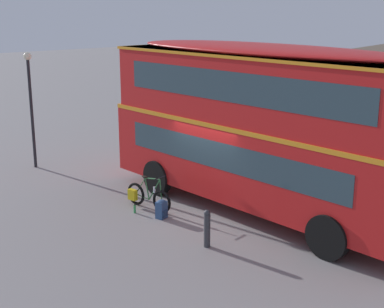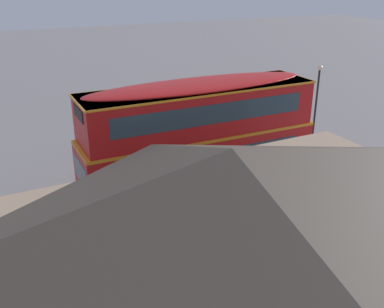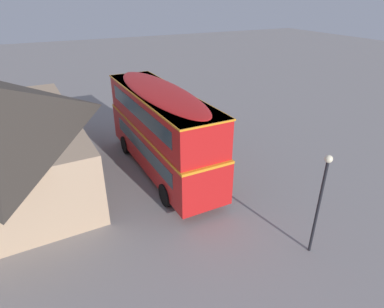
{
  "view_description": "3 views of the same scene",
  "coord_description": "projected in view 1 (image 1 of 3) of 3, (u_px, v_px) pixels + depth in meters",
  "views": [
    {
      "loc": [
        10.98,
        -10.51,
        5.71
      ],
      "look_at": [
        -0.3,
        -0.69,
        1.72
      ],
      "focal_mm": 51.38,
      "sensor_mm": 36.0,
      "label": 1
    },
    {
      "loc": [
        8.57,
        16.8,
        8.99
      ],
      "look_at": [
        0.87,
        -0.11,
        1.25
      ],
      "focal_mm": 41.88,
      "sensor_mm": 36.0,
      "label": 2
    },
    {
      "loc": [
        -14.19,
        6.34,
        9.13
      ],
      "look_at": [
        -0.23,
        -0.51,
        1.28
      ],
      "focal_mm": 30.26,
      "sensor_mm": 36.0,
      "label": 3
    }
  ],
  "objects": [
    {
      "name": "kerb_bollard",
      "position": [
        207.0,
        228.0,
        13.43
      ],
      "size": [
        0.16,
        0.16,
        0.97
      ],
      "color": "#333338",
      "rests_on": "ground"
    },
    {
      "name": "double_decker_bus",
      "position": [
        261.0,
        122.0,
        15.24
      ],
      "size": [
        10.22,
        2.87,
        4.79
      ],
      "color": "black",
      "rests_on": "ground"
    },
    {
      "name": "ground_plane",
      "position": [
        216.0,
        208.0,
        16.15
      ],
      "size": [
        120.0,
        120.0,
        0.0
      ],
      "primitive_type": "plane",
      "color": "gray"
    },
    {
      "name": "street_lamp",
      "position": [
        31.0,
        97.0,
        19.66
      ],
      "size": [
        0.28,
        0.28,
        4.2
      ],
      "color": "black",
      "rests_on": "ground"
    },
    {
      "name": "touring_bicycle",
      "position": [
        147.0,
        196.0,
        16.06
      ],
      "size": [
        1.72,
        0.63,
        1.05
      ],
      "color": "black",
      "rests_on": "ground"
    },
    {
      "name": "backpack_on_ground",
      "position": [
        161.0,
        209.0,
        15.34
      ],
      "size": [
        0.34,
        0.33,
        0.53
      ],
      "color": "#2D4C7A",
      "rests_on": "ground"
    },
    {
      "name": "water_bottle_green_metal",
      "position": [
        135.0,
        209.0,
        15.76
      ],
      "size": [
        0.07,
        0.07,
        0.26
      ],
      "color": "green",
      "rests_on": "ground"
    }
  ]
}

